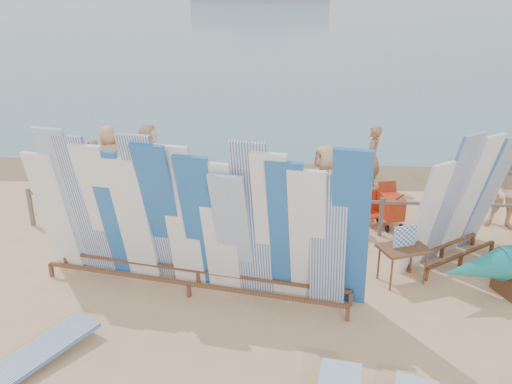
# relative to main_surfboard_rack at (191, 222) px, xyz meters

# --- Properties ---
(ground) EXTENTS (160.00, 160.00, 0.00)m
(ground) POSITION_rel_main_surfboard_rack_xyz_m (1.73, -0.40, -1.36)
(ground) COLOR tan
(ground) RESTS_ON ground
(ocean) EXTENTS (320.00, 240.00, 0.02)m
(ocean) POSITION_rel_main_surfboard_rack_xyz_m (1.73, 127.60, -1.36)
(ocean) COLOR slate
(ocean) RESTS_ON ground
(wet_sand_strip) EXTENTS (40.00, 2.60, 0.01)m
(wet_sand_strip) POSITION_rel_main_surfboard_rack_xyz_m (1.73, 6.80, -1.36)
(wet_sand_strip) COLOR brown
(wet_sand_strip) RESTS_ON ground
(fence) EXTENTS (12.08, 0.08, 0.90)m
(fence) POSITION_rel_main_surfboard_rack_xyz_m (1.73, 2.60, -0.73)
(fence) COLOR #6C6452
(fence) RESTS_ON ground
(main_surfboard_rack) EXTENTS (6.15, 1.92, 3.03)m
(main_surfboard_rack) POSITION_rel_main_surfboard_rack_xyz_m (0.00, 0.00, 0.00)
(main_surfboard_rack) COLOR brown
(main_surfboard_rack) RESTS_ON ground
(side_surfboard_rack) EXTENTS (2.38, 2.07, 2.80)m
(side_surfboard_rack) POSITION_rel_main_surfboard_rack_xyz_m (5.01, 1.46, -0.09)
(side_surfboard_rack) COLOR brown
(side_surfboard_rack) RESTS_ON ground
(vendor_table) EXTENTS (1.04, 0.90, 1.16)m
(vendor_table) POSITION_rel_main_surfboard_rack_xyz_m (3.83, 0.59, -0.98)
(vendor_table) COLOR brown
(vendor_table) RESTS_ON ground
(flat_board_e) EXTENTS (1.86, 2.60, 0.26)m
(flat_board_e) POSITION_rel_main_surfboard_rack_xyz_m (-2.15, -2.51, -1.36)
(flat_board_e) COLOR silver
(flat_board_e) RESTS_ON ground
(beach_chair_left) EXTENTS (0.75, 0.76, 0.93)m
(beach_chair_left) POSITION_rel_main_surfboard_rack_xyz_m (3.26, 3.66, -1.09)
(beach_chair_left) COLOR #B93113
(beach_chair_left) RESTS_ON ground
(beach_chair_right) EXTENTS (0.66, 0.67, 0.78)m
(beach_chair_right) POSITION_rel_main_surfboard_rack_xyz_m (3.66, 3.20, -1.13)
(beach_chair_right) COLOR #B93113
(beach_chair_right) RESTS_ON ground
(stroller) EXTENTS (0.66, 0.83, 1.01)m
(stroller) POSITION_rel_main_surfboard_rack_xyz_m (4.02, 3.12, -0.96)
(stroller) COLOR #B93113
(stroller) RESTS_ON ground
(beachgoer_1) EXTENTS (0.52, 0.65, 1.57)m
(beachgoer_1) POSITION_rel_main_surfboard_rack_xyz_m (-3.39, 4.39, -0.58)
(beachgoer_1) COLOR #8C6042
(beachgoer_1) RESTS_ON ground
(beachgoer_6) EXTENTS (0.72, 1.02, 1.90)m
(beachgoer_6) POSITION_rel_main_surfboard_rack_xyz_m (2.48, 3.20, -0.41)
(beachgoer_6) COLOR tan
(beachgoer_6) RESTS_ON ground
(beachgoer_11) EXTENTS (1.16, 1.73, 1.78)m
(beachgoer_11) POSITION_rel_main_surfboard_rack_xyz_m (-2.16, 5.32, -0.47)
(beachgoer_11) COLOR beige
(beachgoer_11) RESTS_ON ground
(beachgoer_0) EXTENTS (0.98, 0.79, 1.81)m
(beachgoer_0) POSITION_rel_main_surfboard_rack_xyz_m (-3.14, 4.99, -0.46)
(beachgoer_0) COLOR tan
(beachgoer_0) RESTS_ON ground
(beachgoer_2) EXTENTS (0.88, 0.81, 1.67)m
(beachgoer_2) POSITION_rel_main_surfboard_rack_xyz_m (0.55, 3.20, -0.53)
(beachgoer_2) COLOR beige
(beachgoer_2) RESTS_ON ground
(beachgoer_7) EXTENTS (0.48, 0.70, 1.74)m
(beachgoer_7) POSITION_rel_main_surfboard_rack_xyz_m (3.90, 5.69, -0.49)
(beachgoer_7) COLOR #8C6042
(beachgoer_7) RESTS_ON ground
(beachgoer_8) EXTENTS (0.98, 0.71, 1.83)m
(beachgoer_8) POSITION_rel_main_surfboard_rack_xyz_m (6.64, 3.20, -0.45)
(beachgoer_8) COLOR beige
(beachgoer_8) RESTS_ON ground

